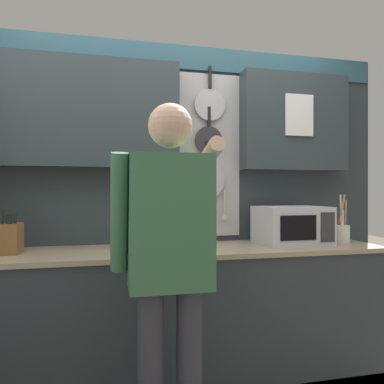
{
  "coord_description": "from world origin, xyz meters",
  "views": [
    {
      "loc": [
        -0.55,
        -2.38,
        1.27
      ],
      "look_at": [
        0.06,
        0.19,
        1.27
      ],
      "focal_mm": 35.0,
      "sensor_mm": 36.0,
      "label": 1
    }
  ],
  "objects": [
    {
      "name": "person",
      "position": [
        -0.25,
        -0.66,
        1.0
      ],
      "size": [
        0.54,
        0.65,
        1.68
      ],
      "color": "#383842",
      "rests_on": "ground_plane"
    },
    {
      "name": "microwave",
      "position": [
        0.74,
        0.01,
        1.04
      ],
      "size": [
        0.46,
        0.38,
        0.26
      ],
      "color": "silver",
      "rests_on": "base_cabinet_counter"
    },
    {
      "name": "base_cabinet_counter",
      "position": [
        0.0,
        -0.0,
        0.45
      ],
      "size": [
        2.59,
        0.62,
        0.91
      ],
      "color": "#2D383D",
      "rests_on": "ground_plane"
    },
    {
      "name": "back_wall_unit",
      "position": [
        -0.02,
        0.27,
        1.47
      ],
      "size": [
        3.16,
        0.22,
        2.34
      ],
      "color": "#2D383D",
      "rests_on": "ground_plane"
    },
    {
      "name": "knife_block",
      "position": [
        -1.08,
        0.01,
        1.0
      ],
      "size": [
        0.12,
        0.16,
        0.26
      ],
      "color": "brown",
      "rests_on": "base_cabinet_counter"
    },
    {
      "name": "utensil_crock",
      "position": [
        1.14,
        0.01,
        0.98
      ],
      "size": [
        0.11,
        0.11,
        0.35
      ],
      "color": "white",
      "rests_on": "base_cabinet_counter"
    }
  ]
}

